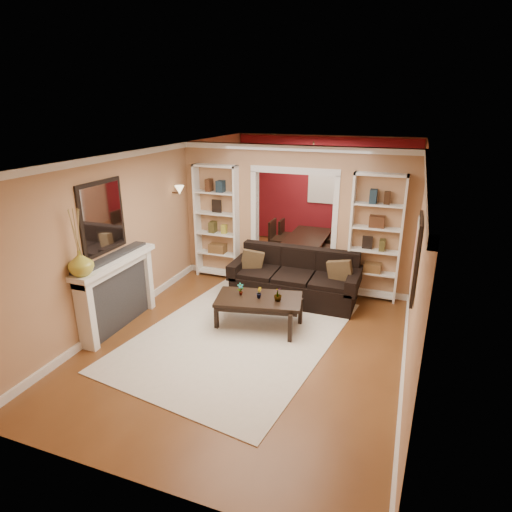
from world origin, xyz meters
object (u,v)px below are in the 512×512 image
at_px(sofa, 294,276).
at_px(coffee_table, 259,312).
at_px(fireplace, 119,293).
at_px(dining_table, 309,247).
at_px(bookshelf_left, 217,222).
at_px(bookshelf_right, 375,238).

distance_m(sofa, coffee_table, 1.23).
distance_m(fireplace, dining_table, 4.72).
distance_m(bookshelf_left, fireplace, 2.65).
height_order(sofa, bookshelf_right, bookshelf_right).
height_order(coffee_table, dining_table, dining_table).
distance_m(coffee_table, dining_table, 3.47).
relative_size(coffee_table, bookshelf_right, 0.58).
xyz_separation_m(sofa, fireplace, (-2.33, -1.95, 0.13)).
height_order(sofa, dining_table, sofa).
relative_size(bookshelf_left, fireplace, 1.35).
bearing_deg(fireplace, coffee_table, 20.15).
height_order(bookshelf_right, fireplace, bookshelf_right).
bearing_deg(dining_table, bookshelf_left, 138.24).
bearing_deg(bookshelf_right, sofa, -156.04).
xyz_separation_m(sofa, bookshelf_right, (1.31, 0.58, 0.70)).
bearing_deg(bookshelf_left, coffee_table, -48.98).
bearing_deg(bookshelf_right, bookshelf_left, 180.00).
bearing_deg(bookshelf_left, dining_table, 48.24).
relative_size(coffee_table, bookshelf_left, 0.58).
height_order(coffee_table, bookshelf_right, bookshelf_right).
relative_size(sofa, dining_table, 1.48).
distance_m(sofa, bookshelf_left, 2.01).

